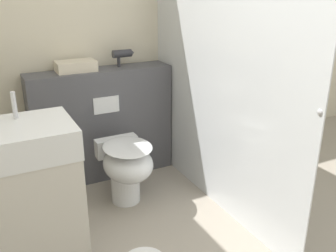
{
  "coord_description": "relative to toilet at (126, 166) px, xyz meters",
  "views": [
    {
      "loc": [
        -1.16,
        -1.15,
        1.65
      ],
      "look_at": [
        0.06,
        1.22,
        0.64
      ],
      "focal_mm": 40.0,
      "sensor_mm": 36.0,
      "label": 1
    }
  ],
  "objects": [
    {
      "name": "folded_towel",
      "position": [
        -0.19,
        0.57,
        0.7
      ],
      "size": [
        0.32,
        0.2,
        0.09
      ],
      "color": "beige",
      "rests_on": "partition_panel"
    },
    {
      "name": "partition_panel",
      "position": [
        0.0,
        0.56,
        0.16
      ],
      "size": [
        1.22,
        0.27,
        0.98
      ],
      "color": "#4C4C51",
      "rests_on": "ground_plane"
    },
    {
      "name": "shower_glass",
      "position": [
        0.63,
        -0.26,
        0.75
      ],
      "size": [
        0.04,
        1.95,
        2.15
      ],
      "color": "silver",
      "rests_on": "ground_plane"
    },
    {
      "name": "hair_drier",
      "position": [
        0.22,
        0.58,
        0.76
      ],
      "size": [
        0.2,
        0.07,
        0.15
      ],
      "color": "#2D2D33",
      "rests_on": "partition_panel"
    },
    {
      "name": "toilet",
      "position": [
        0.0,
        0.0,
        0.0
      ],
      "size": [
        0.37,
        0.53,
        0.52
      ],
      "color": "white",
      "rests_on": "ground_plane"
    },
    {
      "name": "sink_vanity",
      "position": [
        -0.77,
        -0.63,
        0.18
      ],
      "size": [
        0.5,
        0.42,
        1.15
      ],
      "color": "beige",
      "rests_on": "ground_plane"
    },
    {
      "name": "wall_back",
      "position": [
        0.26,
        0.75,
        0.92
      ],
      "size": [
        8.0,
        0.06,
        2.5
      ],
      "color": "beige",
      "rests_on": "ground_plane"
    }
  ]
}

